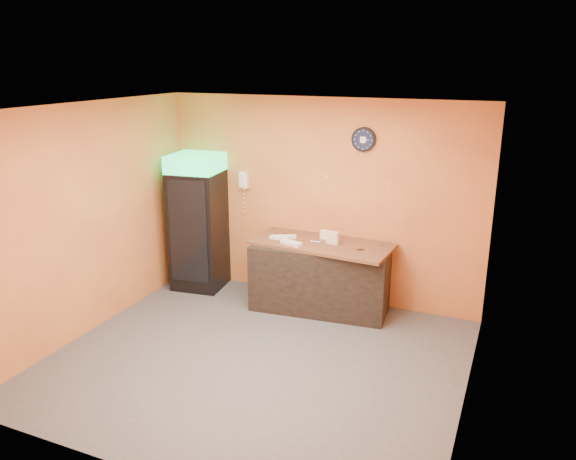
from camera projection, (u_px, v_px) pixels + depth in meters
The scene contains 15 objects.
floor at pixel (257, 360), 6.36m from camera, with size 4.50×4.50×0.00m, color #47474C.
back_wall at pixel (320, 201), 7.71m from camera, with size 4.50×0.02×2.80m, color #E08D3F.
left_wall at pixel (89, 220), 6.80m from camera, with size 0.02×4.00×2.80m, color #E08D3F.
right_wall at pixel (476, 274), 5.10m from camera, with size 0.02×4.00×2.80m, color #E08D3F.
ceiling at pixel (252, 109), 5.54m from camera, with size 4.50×4.00×0.02m, color white.
beverage_cooler at pixel (197, 224), 8.15m from camera, with size 0.77×0.78×1.98m.
prep_counter at pixel (321, 277), 7.57m from camera, with size 1.80×0.80×0.90m, color black.
wall_clock at pixel (364, 139), 7.20m from camera, with size 0.32×0.06×0.32m.
wall_phone at pixel (244, 180), 8.03m from camera, with size 0.13×0.11×0.24m.
butcher_paper at pixel (321, 244), 7.43m from camera, with size 1.85×0.82×0.04m, color brown.
sub_roll_stack at pixel (330, 237), 7.38m from camera, with size 0.26×0.12×0.16m.
wrapped_sandwich_left at pixel (279, 238), 7.56m from camera, with size 0.25×0.10×0.04m, color silver.
wrapped_sandwich_mid at pixel (291, 243), 7.33m from camera, with size 0.29×0.12×0.04m, color silver.
wrapped_sandwich_right at pixel (287, 237), 7.61m from camera, with size 0.25×0.10×0.04m, color silver.
kitchen_tool at pixel (323, 241), 7.37m from camera, with size 0.07×0.07×0.07m, color silver.
Camera 1 is at (2.56, -5.05, 3.28)m, focal length 35.00 mm.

